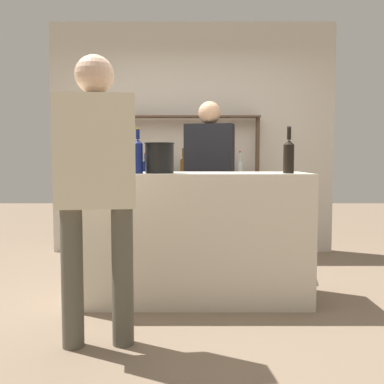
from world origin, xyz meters
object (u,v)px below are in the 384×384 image
ice_bucket (158,158)px  server_behind_counter (208,173)px  counter_bottle_0 (288,155)px  counter_bottle_1 (137,155)px  counter_bottle_2 (118,155)px  customer_left (95,178)px

ice_bucket → server_behind_counter: (0.43, 1.06, -0.15)m
counter_bottle_0 → ice_bucket: 1.00m
ice_bucket → counter_bottle_1: bearing=-156.3°
counter_bottle_2 → ice_bucket: bearing=7.2°
ice_bucket → customer_left: customer_left is taller
counter_bottle_0 → customer_left: size_ratio=0.20×
counter_bottle_2 → counter_bottle_0: bearing=-0.1°
ice_bucket → server_behind_counter: bearing=67.8°
counter_bottle_2 → server_behind_counter: 1.33m
server_behind_counter → counter_bottle_1: bearing=-15.0°
counter_bottle_1 → ice_bucket: (0.16, 0.07, -0.02)m
counter_bottle_1 → server_behind_counter: (0.59, 1.13, -0.17)m
server_behind_counter → counter_bottle_0: bearing=40.0°
counter_bottle_2 → customer_left: customer_left is taller
counter_bottle_1 → counter_bottle_2: (-0.15, 0.03, 0.01)m
counter_bottle_0 → counter_bottle_2: bearing=179.9°
counter_bottle_0 → counter_bottle_2: size_ratio=0.96×
customer_left → counter_bottle_1: bearing=-20.3°
ice_bucket → server_behind_counter: size_ratio=0.14×
customer_left → counter_bottle_0: bearing=-67.7°
ice_bucket → customer_left: size_ratio=0.13×
ice_bucket → server_behind_counter: server_behind_counter is taller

